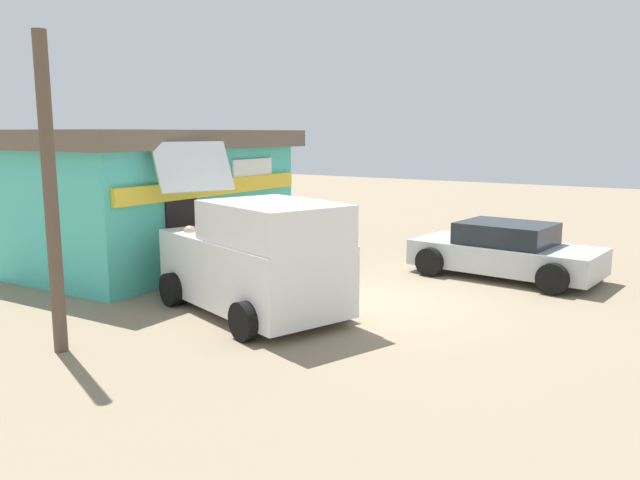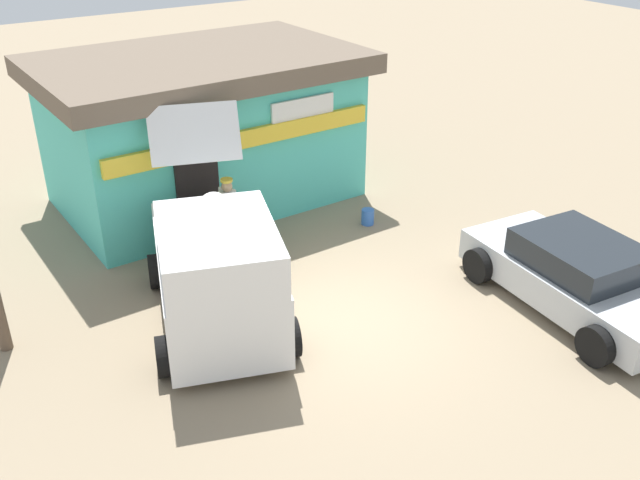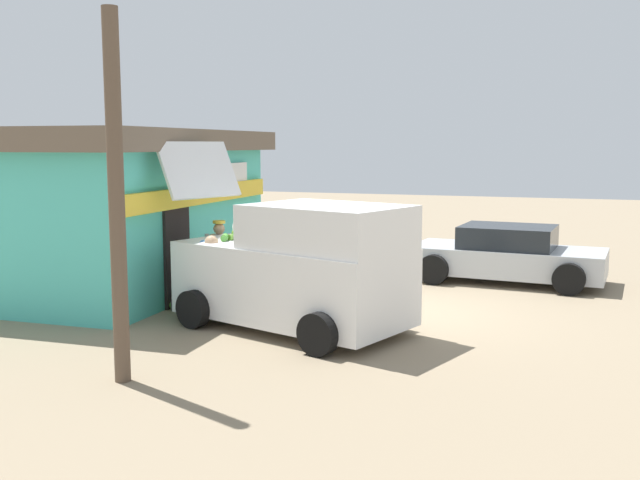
{
  "view_description": "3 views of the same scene",
  "coord_description": "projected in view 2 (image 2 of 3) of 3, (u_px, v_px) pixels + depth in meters",
  "views": [
    {
      "loc": [
        -10.54,
        -5.94,
        3.22
      ],
      "look_at": [
        0.82,
        1.58,
        0.91
      ],
      "focal_mm": 35.7,
      "sensor_mm": 36.0,
      "label": 1
    },
    {
      "loc": [
        -5.84,
        -8.04,
        6.73
      ],
      "look_at": [
        -0.07,
        0.94,
        1.11
      ],
      "focal_mm": 39.66,
      "sensor_mm": 36.0,
      "label": 2
    },
    {
      "loc": [
        -12.67,
        -3.05,
        2.99
      ],
      "look_at": [
        -0.51,
        1.26,
        1.29
      ],
      "focal_mm": 40.78,
      "sensor_mm": 36.0,
      "label": 3
    }
  ],
  "objects": [
    {
      "name": "customer_bending",
      "position": [
        172.0,
        234.0,
        12.7
      ],
      "size": [
        0.62,
        0.71,
        1.49
      ],
      "color": "#4C4C51",
      "rests_on": "ground_plane"
    },
    {
      "name": "vendor_standing",
      "position": [
        229.0,
        212.0,
        13.52
      ],
      "size": [
        0.38,
        0.57,
        1.59
      ],
      "color": "navy",
      "rests_on": "ground_plane"
    },
    {
      "name": "storefront_bar",
      "position": [
        203.0,
        127.0,
        15.54
      ],
      "size": [
        6.85,
        4.63,
        3.28
      ],
      "color": "#4CC6B7",
      "rests_on": "ground_plane"
    },
    {
      "name": "delivery_van",
      "position": [
        216.0,
        270.0,
        11.35
      ],
      "size": [
        3.05,
        4.6,
        3.04
      ],
      "color": "white",
      "rests_on": "ground_plane"
    },
    {
      "name": "unloaded_banana_pile",
      "position": [
        201.0,
        239.0,
        14.1
      ],
      "size": [
        0.76,
        0.81,
        0.38
      ],
      "color": "silver",
      "rests_on": "ground_plane"
    },
    {
      "name": "paint_bucket",
      "position": [
        368.0,
        217.0,
        15.02
      ],
      "size": [
        0.27,
        0.27,
        0.34
      ],
      "primitive_type": "cylinder",
      "color": "blue",
      "rests_on": "ground_plane"
    },
    {
      "name": "parked_sedan",
      "position": [
        576.0,
        275.0,
        12.06
      ],
      "size": [
        2.42,
        4.2,
        1.23
      ],
      "color": "#B2B7BC",
      "rests_on": "ground_plane"
    },
    {
      "name": "ground_plane",
      "position": [
        353.0,
        319.0,
        11.91
      ],
      "size": [
        60.0,
        60.0,
        0.0
      ],
      "primitive_type": "plane",
      "color": "gray"
    }
  ]
}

